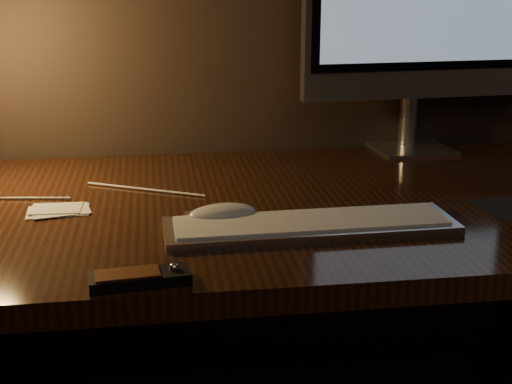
{
  "coord_description": "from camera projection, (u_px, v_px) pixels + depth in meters",
  "views": [
    {
      "loc": [
        -0.16,
        0.64,
        1.14
      ],
      "look_at": [
        -0.0,
        1.73,
        0.8
      ],
      "focal_mm": 50.0,
      "sensor_mm": 36.0,
      "label": 1
    }
  ],
  "objects": [
    {
      "name": "desk",
      "position": [
        243.0,
        253.0,
        1.39
      ],
      "size": [
        1.6,
        0.75,
        0.75
      ],
      "color": "black",
      "rests_on": "ground"
    },
    {
      "name": "monitor",
      "position": [
        421.0,
        3.0,
        1.56
      ],
      "size": [
        0.54,
        0.17,
        0.56
      ],
      "rotation": [
        0.0,
        0.0,
        0.07
      ],
      "color": "silver",
      "rests_on": "desk"
    },
    {
      "name": "keyboard",
      "position": [
        311.0,
        224.0,
        1.14
      ],
      "size": [
        0.47,
        0.14,
        0.02
      ],
      "primitive_type": "cube",
      "rotation": [
        0.0,
        0.0,
        0.02
      ],
      "color": "silver",
      "rests_on": "desk"
    },
    {
      "name": "mouse",
      "position": [
        222.0,
        216.0,
        1.18
      ],
      "size": [
        0.12,
        0.08,
        0.02
      ],
      "primitive_type": "ellipsoid",
      "rotation": [
        0.0,
        0.0,
        0.18
      ],
      "color": "white",
      "rests_on": "desk"
    },
    {
      "name": "media_remote",
      "position": [
        140.0,
        278.0,
        0.94
      ],
      "size": [
        0.14,
        0.06,
        0.02
      ],
      "rotation": [
        0.0,
        0.0,
        0.11
      ],
      "color": "black",
      "rests_on": "desk"
    },
    {
      "name": "papers",
      "position": [
        58.0,
        210.0,
        1.23
      ],
      "size": [
        0.11,
        0.08,
        0.01
      ],
      "primitive_type": "cube",
      "rotation": [
        0.0,
        0.0,
        0.07
      ],
      "color": "white",
      "rests_on": "desk"
    },
    {
      "name": "cable",
      "position": [
        72.0,
        195.0,
        1.32
      ],
      "size": [
        0.49,
        0.18,
        0.0
      ],
      "primitive_type": "cylinder",
      "rotation": [
        0.0,
        1.57,
        -0.35
      ],
      "color": "white",
      "rests_on": "desk"
    }
  ]
}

